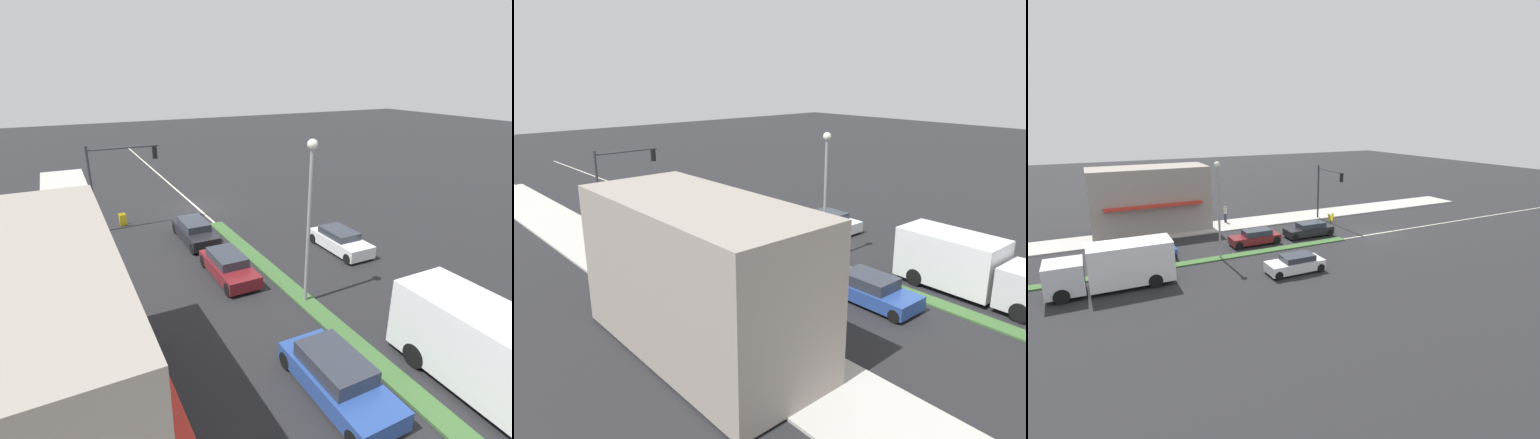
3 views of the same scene
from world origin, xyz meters
The scene contains 13 objects.
ground_plane centered at (0.00, 18.00, 0.00)m, with size 160.00×160.00×0.00m, color #232326.
sidewalk_right centered at (9.00, 18.50, 0.06)m, with size 4.00×73.00×0.12m, color #B2AFA8.
lane_marking_center centered at (0.00, 0.00, 0.00)m, with size 0.16×60.00×0.01m, color beige.
building_corner_store centered at (10.60, 18.68, 3.12)m, with size 5.31×10.63×6.01m.
traffic_signal_main centered at (6.12, 1.95, 3.90)m, with size 4.59×0.34×5.60m.
street_lamp centered at (0.00, 15.29, 4.78)m, with size 0.44×0.44×7.37m.
pedestrian centered at (10.09, 11.50, 0.99)m, with size 0.34×0.34×1.66m.
warning_aframe_sign centered at (5.81, 1.41, 0.43)m, with size 0.45×0.53×0.84m.
delivery_truck centered at (-2.20, 22.82, 1.47)m, with size 2.44×7.50×2.87m.
sedan_maroon centered at (2.20, 11.48, 0.61)m, with size 1.73×4.29×1.26m.
sedan_dark centered at (2.20, 6.14, 0.62)m, with size 1.74×4.48×1.27m.
van_white centered at (-5.00, 11.44, 0.61)m, with size 1.75×4.06×1.25m.
coupe_blue centered at (2.20, 20.47, 0.65)m, with size 1.91×4.51×1.37m.
Camera 2 is at (20.17, 33.60, 10.61)m, focal length 35.00 mm.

